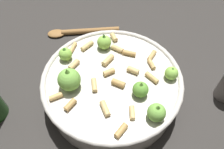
{
  "coord_description": "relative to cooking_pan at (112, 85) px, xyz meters",
  "views": [
    {
      "loc": [
        -0.15,
        -0.24,
        0.43
      ],
      "look_at": [
        0.0,
        0.0,
        0.08
      ],
      "focal_mm": 34.33,
      "sensor_mm": 36.0,
      "label": 1
    }
  ],
  "objects": [
    {
      "name": "ground_plane",
      "position": [
        0.0,
        -0.0,
        -0.04
      ],
      "size": [
        2.4,
        2.4,
        0.0
      ],
      "primitive_type": "plane",
      "color": "#2D2B28"
    },
    {
      "name": "cooking_pan",
      "position": [
        0.0,
        0.0,
        0.0
      ],
      "size": [
        0.31,
        0.31,
        0.13
      ],
      "color": "beige",
      "rests_on": "ground"
    },
    {
      "name": "wooden_spoon",
      "position": [
        0.04,
        0.24,
        -0.04
      ],
      "size": [
        0.2,
        0.12,
        0.02
      ],
      "color": "olive",
      "rests_on": "ground"
    }
  ]
}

